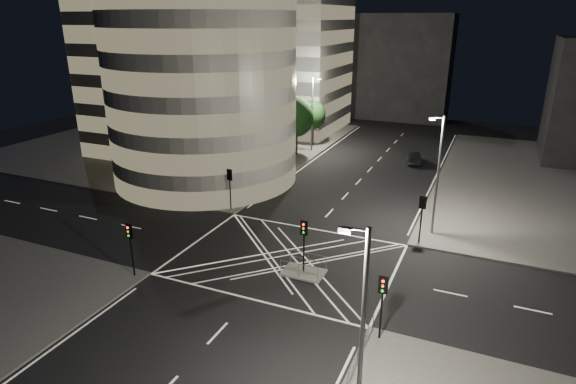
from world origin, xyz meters
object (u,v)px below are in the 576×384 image
at_px(traffic_signal_fr, 422,210).
at_px(street_lamp_right_far, 437,172).
at_px(street_lamp_right_near, 361,332).
at_px(traffic_signal_nl, 130,240).
at_px(street_lamp_left_far, 313,111).
at_px(traffic_signal_island, 304,237).
at_px(central_island, 304,272).
at_px(sedan, 412,157).
at_px(traffic_signal_nr, 382,296).
at_px(street_lamp_left_near, 249,141).
at_px(traffic_signal_fl, 230,182).

height_order(traffic_signal_fr, street_lamp_right_far, street_lamp_right_far).
bearing_deg(street_lamp_right_near, traffic_signal_nl, 158.45).
bearing_deg(street_lamp_left_far, traffic_signal_island, -70.05).
relative_size(central_island, sedan, 0.68).
bearing_deg(traffic_signal_nr, traffic_signal_fr, 90.00).
bearing_deg(street_lamp_right_far, street_lamp_left_near, 170.97).
height_order(traffic_signal_fr, traffic_signal_nr, same).
bearing_deg(street_lamp_left_far, sedan, -0.46).
distance_m(traffic_signal_nr, traffic_signal_island, 8.62).
distance_m(street_lamp_right_far, sedan, 22.07).
xyz_separation_m(traffic_signal_island, street_lamp_right_far, (7.44, 10.50, 2.63)).
height_order(central_island, sedan, sedan).
bearing_deg(traffic_signal_nr, sedan, 97.19).
relative_size(traffic_signal_fl, sedan, 0.90).
height_order(traffic_signal_nl, traffic_signal_nr, same).
relative_size(traffic_signal_fr, street_lamp_right_far, 0.40).
height_order(traffic_signal_nr, traffic_signal_island, same).
xyz_separation_m(traffic_signal_fl, street_lamp_right_far, (18.24, 2.20, 2.63)).
height_order(traffic_signal_nl, sedan, traffic_signal_nl).
bearing_deg(traffic_signal_fl, street_lamp_left_far, 91.57).
relative_size(street_lamp_left_near, sedan, 2.26).
relative_size(traffic_signal_nl, street_lamp_right_near, 0.40).
bearing_deg(street_lamp_right_near, street_lamp_right_far, 90.00).
bearing_deg(traffic_signal_island, street_lamp_left_far, 109.95).
relative_size(street_lamp_left_near, street_lamp_left_far, 1.00).
relative_size(traffic_signal_fr, street_lamp_left_near, 0.40).
distance_m(traffic_signal_fl, street_lamp_right_far, 18.55).
bearing_deg(traffic_signal_fl, traffic_signal_island, -37.54).
bearing_deg(traffic_signal_fr, street_lamp_left_far, 128.17).
xyz_separation_m(traffic_signal_fr, traffic_signal_island, (-6.80, -8.30, 0.00)).
xyz_separation_m(traffic_signal_fl, traffic_signal_nl, (0.00, -13.60, 0.00)).
relative_size(street_lamp_left_far, street_lamp_right_far, 1.00).
distance_m(traffic_signal_fl, traffic_signal_fr, 17.60).
bearing_deg(street_lamp_left_near, street_lamp_left_far, 90.00).
height_order(traffic_signal_nr, street_lamp_right_far, street_lamp_right_far).
bearing_deg(central_island, traffic_signal_nl, -153.86).
xyz_separation_m(central_island, street_lamp_right_far, (7.44, 10.50, 5.47)).
bearing_deg(traffic_signal_fl, traffic_signal_nl, -90.00).
relative_size(street_lamp_left_far, sedan, 2.26).
height_order(central_island, street_lamp_right_near, street_lamp_right_near).
bearing_deg(street_lamp_left_near, sedan, 52.75).
bearing_deg(sedan, street_lamp_right_far, 86.33).
height_order(traffic_signal_fr, traffic_signal_island, same).
distance_m(street_lamp_left_near, street_lamp_left_far, 18.00).
height_order(central_island, street_lamp_left_near, street_lamp_left_near).
bearing_deg(street_lamp_right_near, traffic_signal_nr, 95.04).
xyz_separation_m(traffic_signal_fl, street_lamp_right_near, (18.24, -20.80, 2.63)).
height_order(traffic_signal_fl, street_lamp_left_near, street_lamp_left_near).
relative_size(traffic_signal_fr, street_lamp_left_far, 0.40).
bearing_deg(traffic_signal_fr, central_island, -129.33).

